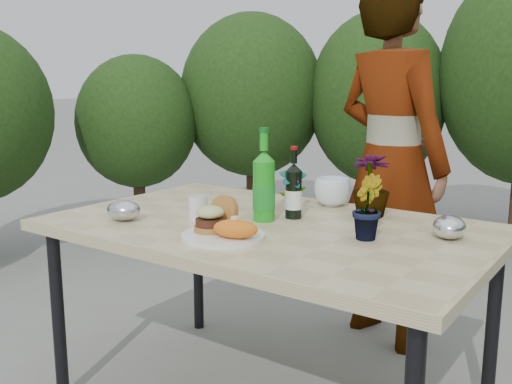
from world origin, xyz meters
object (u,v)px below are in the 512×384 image
Objects in this scene: dinner_plate at (223,236)px; person at (390,163)px; patio_table at (268,238)px; wine_bottle at (294,192)px.

person reaches higher than dinner_plate.
dinner_plate is at bearing -91.87° from patio_table.
patio_table is 0.91m from person.
wine_bottle reaches higher than dinner_plate.
person is at bearing 63.87° from wine_bottle.
wine_bottle is at bearing 103.95° from person.
person is (0.12, 1.14, 0.13)m from dinner_plate.
patio_table is 0.27m from dinner_plate.
dinner_plate is 1.16m from person.
person is at bearing 84.15° from dinner_plate.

